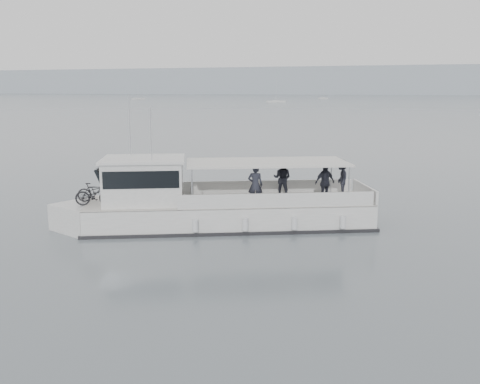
% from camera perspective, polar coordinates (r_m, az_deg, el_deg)
% --- Properties ---
extents(ground, '(1400.00, 1400.00, 0.00)m').
position_cam_1_polar(ground, '(25.86, -3.31, -2.80)').
color(ground, '#575F66').
rests_on(ground, ground).
extents(headland, '(1400.00, 90.00, 28.00)m').
position_cam_1_polar(headland, '(583.38, 18.29, 11.21)').
color(headland, '#939EA8').
rests_on(headland, ground).
extents(tour_boat, '(13.90, 8.45, 6.06)m').
position_cam_1_polar(tour_boat, '(24.14, -4.11, -1.39)').
color(tour_boat, silver).
rests_on(tour_boat, ground).
extents(moored_fleet, '(356.82, 270.20, 9.78)m').
position_cam_1_polar(moored_fleet, '(199.54, 10.20, 9.15)').
color(moored_fleet, silver).
rests_on(moored_fleet, ground).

